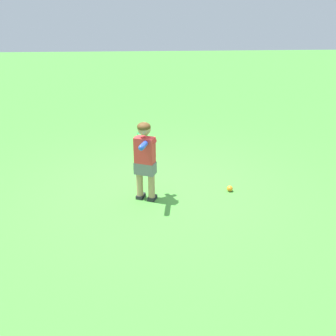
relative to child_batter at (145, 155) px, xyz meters
name	(u,v)px	position (x,y,z in m)	size (l,w,h in m)	color
ground_plane	(160,188)	(-0.32, 0.21, -0.65)	(40.00, 40.00, 0.00)	#479338
child_batter	(145,155)	(0.00, 0.00, 0.00)	(0.63, 0.32, 1.08)	#232328
play_ball_center_lawn	(230,189)	(-0.15, 1.19, -0.61)	(0.08, 0.08, 0.08)	orange
toy_bucket	(143,137)	(-2.39, -0.01, -0.55)	(0.22, 0.22, 0.19)	green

